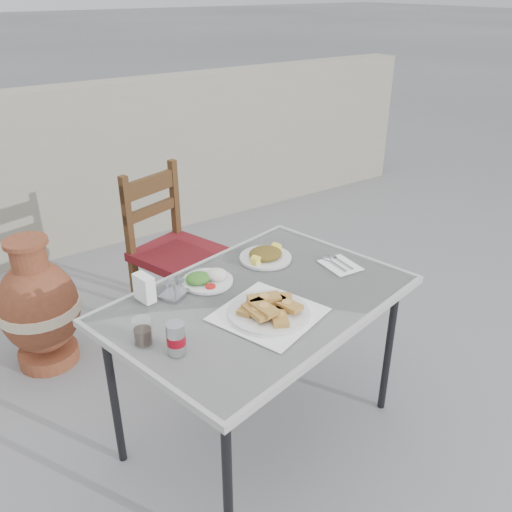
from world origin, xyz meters
TOP-DOWN VIEW (x-y plane):
  - ground at (0.00, 0.00)m, footprint 80.00×80.00m
  - cafe_table at (-0.16, 0.10)m, footprint 1.34×1.05m
  - pide_plate at (-0.21, -0.03)m, footprint 0.44×0.44m
  - salad_rice_plate at (-0.28, 0.31)m, footprint 0.21×0.21m
  - salad_chopped_plate at (0.04, 0.35)m, footprint 0.23×0.23m
  - soda_can at (-0.60, -0.04)m, footprint 0.06×0.06m
  - cola_glass at (-0.67, 0.07)m, footprint 0.07×0.07m
  - napkin_holder at (-0.55, 0.33)m, footprint 0.07×0.10m
  - condiment_caddy at (-0.44, 0.30)m, footprint 0.13×0.12m
  - cutlery_napkin at (0.28, 0.13)m, footprint 0.15×0.19m
  - chair at (-0.06, 1.12)m, footprint 0.52×0.52m
  - terracotta_urn at (-0.80, 1.17)m, footprint 0.42×0.42m
  - back_wall at (0.00, 2.50)m, footprint 6.00×0.25m

SIDE VIEW (x-z plane):
  - ground at x=0.00m, z-range 0.00..0.00m
  - terracotta_urn at x=-0.80m, z-range -0.03..0.70m
  - chair at x=-0.06m, z-range 0.02..0.96m
  - back_wall at x=0.00m, z-range 0.00..1.20m
  - cafe_table at x=-0.16m, z-range 0.31..1.04m
  - cutlery_napkin at x=0.28m, z-range 0.72..0.73m
  - salad_rice_plate at x=-0.28m, z-range 0.72..0.77m
  - salad_chopped_plate at x=0.04m, z-range 0.72..0.77m
  - condiment_caddy at x=-0.44m, z-range 0.71..0.79m
  - pide_plate at x=-0.21m, z-range 0.72..0.79m
  - cola_glass at x=-0.67m, z-range 0.72..0.81m
  - napkin_holder at x=-0.55m, z-range 0.72..0.83m
  - soda_can at x=-0.60m, z-range 0.72..0.84m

